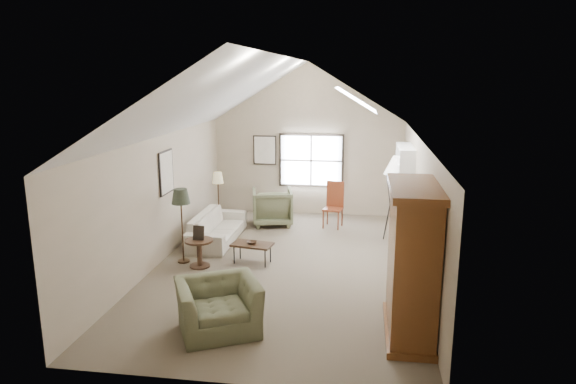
# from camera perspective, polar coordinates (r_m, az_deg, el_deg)

# --- Properties ---
(room_shell) EXTENTS (5.01, 8.01, 4.00)m
(room_shell) POSITION_cam_1_polar(r_m,az_deg,el_deg) (9.52, -0.35, 10.12)
(room_shell) COLOR #6C614D
(room_shell) RESTS_ON ground
(window) EXTENTS (1.72, 0.08, 1.42)m
(window) POSITION_cam_1_polar(r_m,az_deg,el_deg) (13.61, 2.59, 3.51)
(window) COLOR black
(window) RESTS_ON room_shell
(skylight) EXTENTS (0.80, 1.20, 0.52)m
(skylight) POSITION_cam_1_polar(r_m,az_deg,el_deg) (10.31, 7.69, 10.29)
(skylight) COLOR white
(skylight) RESTS_ON room_shell
(wall_art) EXTENTS (1.97, 3.71, 0.88)m
(wall_art) POSITION_cam_1_polar(r_m,az_deg,el_deg) (11.98, -7.87, 3.45)
(wall_art) COLOR black
(wall_art) RESTS_ON room_shell
(armoire) EXTENTS (0.60, 1.50, 2.20)m
(armoire) POSITION_cam_1_polar(r_m,az_deg,el_deg) (7.50, 13.63, -7.54)
(armoire) COLOR brown
(armoire) RESTS_ON ground
(tv_alcove) EXTENTS (0.32, 1.30, 2.10)m
(tv_alcove) POSITION_cam_1_polar(r_m,az_deg,el_deg) (11.32, 12.70, -0.27)
(tv_alcove) COLOR white
(tv_alcove) RESTS_ON ground
(media_console) EXTENTS (0.34, 1.18, 0.60)m
(media_console) POSITION_cam_1_polar(r_m,az_deg,el_deg) (11.54, 12.39, -4.38)
(media_console) COLOR #382316
(media_console) RESTS_ON ground
(tv_panel) EXTENTS (0.05, 0.90, 0.55)m
(tv_panel) POSITION_cam_1_polar(r_m,az_deg,el_deg) (11.38, 12.54, -1.40)
(tv_panel) COLOR black
(tv_panel) RESTS_ON media_console
(sofa) EXTENTS (0.87, 2.20, 0.64)m
(sofa) POSITION_cam_1_polar(r_m,az_deg,el_deg) (11.68, -7.88, -3.89)
(sofa) COLOR beige
(sofa) RESTS_ON ground
(armchair_near) EXTENTS (1.48, 1.42, 0.75)m
(armchair_near) POSITION_cam_1_polar(r_m,az_deg,el_deg) (7.72, -7.75, -12.50)
(armchair_near) COLOR #5E6546
(armchair_near) RESTS_ON ground
(armchair_far) EXTENTS (1.16, 1.18, 0.90)m
(armchair_far) POSITION_cam_1_polar(r_m,az_deg,el_deg) (12.81, -1.75, -1.65)
(armchair_far) COLOR #5C5F42
(armchair_far) RESTS_ON ground
(coffee_table) EXTENTS (0.86, 0.57, 0.41)m
(coffee_table) POSITION_cam_1_polar(r_m,az_deg,el_deg) (10.29, -3.99, -6.81)
(coffee_table) COLOR #322014
(coffee_table) RESTS_ON ground
(bowl) EXTENTS (0.22, 0.22, 0.05)m
(bowl) POSITION_cam_1_polar(r_m,az_deg,el_deg) (10.22, -4.01, -5.61)
(bowl) COLOR #3E2319
(bowl) RESTS_ON coffee_table
(side_table) EXTENTS (0.55, 0.55, 0.55)m
(side_table) POSITION_cam_1_polar(r_m,az_deg,el_deg) (10.21, -9.82, -6.71)
(side_table) COLOR #3A2117
(side_table) RESTS_ON ground
(side_chair) EXTENTS (0.52, 0.52, 1.12)m
(side_chair) POSITION_cam_1_polar(r_m,az_deg,el_deg) (12.58, 5.02, -1.46)
(side_chair) COLOR maroon
(side_chair) RESTS_ON ground
(tripod_lamp) EXTENTS (0.75, 0.75, 1.99)m
(tripod_lamp) POSITION_cam_1_polar(r_m,az_deg,el_deg) (11.56, 11.89, -0.77)
(tripod_lamp) COLOR white
(tripod_lamp) RESTS_ON ground
(dark_lamp) EXTENTS (0.37, 0.37, 1.53)m
(dark_lamp) POSITION_cam_1_polar(r_m,az_deg,el_deg) (10.37, -11.69, -3.64)
(dark_lamp) COLOR black
(dark_lamp) RESTS_ON ground
(tan_lamp) EXTENTS (0.28, 0.28, 1.38)m
(tan_lamp) POSITION_cam_1_polar(r_m,az_deg,el_deg) (12.77, -7.74, -0.71)
(tan_lamp) COLOR tan
(tan_lamp) RESTS_ON ground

